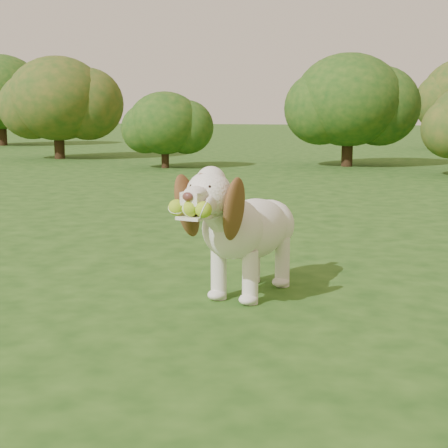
# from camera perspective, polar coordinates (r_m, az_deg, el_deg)

# --- Properties ---
(ground) EXTENTS (80.00, 80.00, 0.00)m
(ground) POSITION_cam_1_polar(r_m,az_deg,el_deg) (3.18, 3.85, -8.10)
(ground) COLOR #1C4212
(ground) RESTS_ON ground
(dog) EXTENTS (0.52, 1.08, 0.70)m
(dog) POSITION_cam_1_polar(r_m,az_deg,el_deg) (3.51, 1.70, -0.11)
(dog) COLOR white
(dog) RESTS_ON ground
(shrub_a) EXTENTS (1.20, 1.20, 1.25)m
(shrub_a) POSITION_cam_1_polar(r_m,az_deg,el_deg) (11.36, -4.95, 8.35)
(shrub_a) COLOR #382314
(shrub_a) RESTS_ON ground
(shrub_g) EXTENTS (2.30, 2.30, 2.38)m
(shrub_g) POSITION_cam_1_polar(r_m,az_deg,el_deg) (19.28, -18.12, 10.38)
(shrub_g) COLOR #382314
(shrub_g) RESTS_ON ground
(shrub_e) EXTENTS (1.90, 1.90, 1.97)m
(shrub_e) POSITION_cam_1_polar(r_m,az_deg,el_deg) (13.81, -13.67, 10.09)
(shrub_e) COLOR #382314
(shrub_e) RESTS_ON ground
(shrub_b) EXTENTS (1.82, 1.82, 1.89)m
(shrub_b) POSITION_cam_1_polar(r_m,az_deg,el_deg) (11.81, 10.32, 10.11)
(shrub_b) COLOR #382314
(shrub_b) RESTS_ON ground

